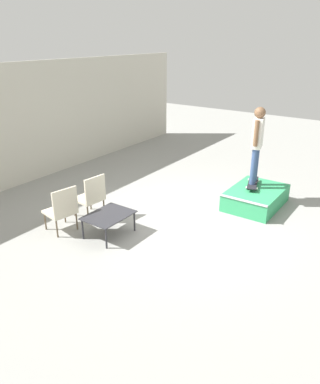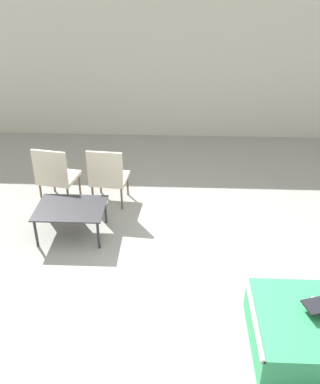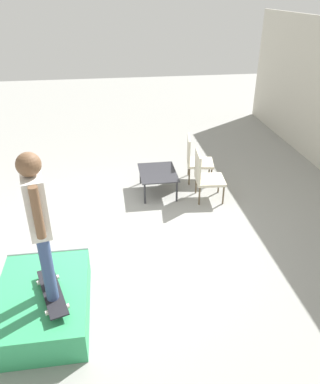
{
  "view_description": "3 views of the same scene",
  "coord_description": "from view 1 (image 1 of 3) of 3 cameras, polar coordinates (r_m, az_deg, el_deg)",
  "views": [
    {
      "loc": [
        -6.01,
        -3.53,
        3.56
      ],
      "look_at": [
        -0.37,
        0.42,
        0.68
      ],
      "focal_mm": 35.0,
      "sensor_mm": 36.0,
      "label": 1
    },
    {
      "loc": [
        0.04,
        -3.84,
        3.39
      ],
      "look_at": [
        -0.16,
        0.74,
        0.8
      ],
      "focal_mm": 40.0,
      "sensor_mm": 36.0,
      "label": 2
    },
    {
      "loc": [
        5.0,
        0.04,
        3.52
      ],
      "look_at": [
        -0.06,
        0.78,
        0.71
      ],
      "focal_mm": 35.0,
      "sensor_mm": 36.0,
      "label": 3
    }
  ],
  "objects": [
    {
      "name": "patio_chair_right",
      "position": [
        7.91,
        -10.43,
        -0.48
      ],
      "size": [
        0.56,
        0.56,
        0.93
      ],
      "rotation": [
        0.0,
        0.0,
        3.05
      ],
      "color": "brown",
      "rests_on": "ground_plane"
    },
    {
      "name": "patio_chair_left",
      "position": [
        7.44,
        -14.69,
        -2.42
      ],
      "size": [
        0.6,
        0.6,
        0.93
      ],
      "rotation": [
        0.0,
        0.0,
        2.96
      ],
      "color": "brown",
      "rests_on": "ground_plane"
    },
    {
      "name": "ground_plane",
      "position": [
        7.83,
        4.13,
        -4.41
      ],
      "size": [
        24.0,
        24.0,
        0.0
      ],
      "primitive_type": "plane",
      "color": "gray"
    },
    {
      "name": "person_skater",
      "position": [
        8.45,
        14.6,
        7.76
      ],
      "size": [
        0.56,
        0.28,
        1.7
      ],
      "rotation": [
        0.0,
        0.0,
        0.22
      ],
      "color": "#384C7A",
      "rests_on": "skateboard_on_ramp"
    },
    {
      "name": "skate_ramp_box",
      "position": [
        8.69,
        14.37,
        -0.82
      ],
      "size": [
        1.51,
        1.06,
        0.42
      ],
      "color": "#339E60",
      "rests_on": "ground_plane"
    },
    {
      "name": "coffee_table",
      "position": [
        7.18,
        -7.84,
        -3.75
      ],
      "size": [
        0.91,
        0.69,
        0.43
      ],
      "color": "#2D2D33",
      "rests_on": "ground_plane"
    },
    {
      "name": "skateboard_on_ramp",
      "position": [
        8.75,
        13.95,
        1.37
      ],
      "size": [
        0.86,
        0.44,
        0.07
      ],
      "rotation": [
        0.0,
        0.0,
        0.3
      ],
      "color": "black",
      "rests_on": "skate_ramp_box"
    },
    {
      "name": "house_wall_back",
      "position": [
        10.34,
        -18.46,
        10.07
      ],
      "size": [
        12.0,
        0.06,
        3.0
      ],
      "color": "beige",
      "rests_on": "ground_plane"
    }
  ]
}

